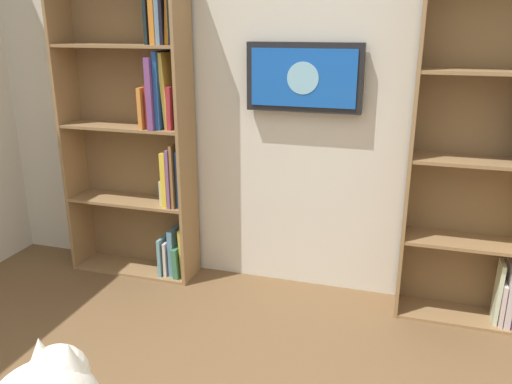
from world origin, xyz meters
The scene contains 4 objects.
wall_back centered at (0.00, -2.23, 1.35)m, with size 4.52×0.06×2.70m, color silver.
bookshelf_left centered at (-1.25, -2.06, 0.94)m, with size 0.86×0.28×1.99m.
bookshelf_right centered at (1.03, -2.07, 1.07)m, with size 0.90×0.28×2.14m.
wall_mounted_tv centered at (-0.06, -2.15, 1.42)m, with size 0.72×0.07×0.42m.
Camera 1 is at (-0.71, 1.01, 1.73)m, focal length 36.17 mm.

